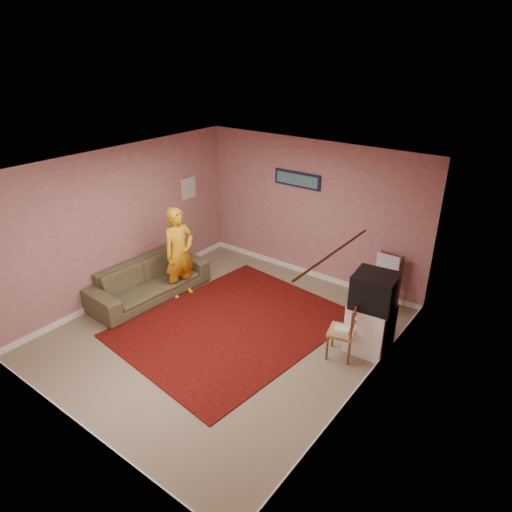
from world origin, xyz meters
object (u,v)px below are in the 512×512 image
Objects in this scene: tv_cabinet at (370,328)px; sofa at (149,280)px; person at (179,253)px; chair_a at (385,278)px; crt_tv at (374,291)px; chair_b at (342,325)px.

tv_cabinet reaches higher than sofa.
chair_a is at bearing -52.92° from person.
tv_cabinet is 0.62m from crt_tv.
person reaches higher than sofa.
crt_tv is 3.38m from person.
crt_tv is at bearing -173.51° from tv_cabinet.
chair_b reaches higher than sofa.
person is (-3.09, -0.10, 0.30)m from chair_b.
crt_tv is at bearing -73.63° from sofa.
chair_a reaches higher than sofa.
crt_tv is 0.29× the size of sofa.
tv_cabinet is 0.48m from chair_b.
chair_b is (-0.26, -0.38, 0.15)m from tv_cabinet.
chair_a is at bearing 167.20° from chair_b.
chair_a is 0.33× the size of person.
crt_tv is 3.90m from sofa.
chair_b is at bearing -84.93° from chair_a.
sofa is at bearing -96.01° from chair_b.
person reaches higher than chair_a.
tv_cabinet is at bearing 132.01° from chair_b.
crt_tv is at bearing -73.41° from person.
chair_b is 0.21× the size of sofa.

